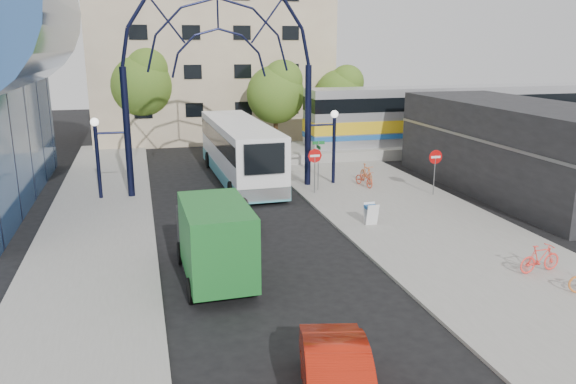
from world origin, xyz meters
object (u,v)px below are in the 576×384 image
object	(u,v)px
sandwich_board	(371,211)
black_suv	(234,213)
tree_north_a	(277,91)
tree_north_b	(143,81)
gateway_arch	(218,36)
tree_north_c	(341,92)
green_truck	(213,239)
bike_near_b	(366,174)
bike_near_a	(364,179)
do_not_enter_sign	(435,161)
city_bus	(240,150)
bike_far_b	(540,258)
train_car	(463,114)
street_name_sign	(318,155)
stop_sign	(315,160)
red_sedan	(338,381)

from	to	relation	value
sandwich_board	black_suv	size ratio (longest dim) A/B	0.25
tree_north_a	tree_north_b	xyz separation A→B (m)	(-10.00, 4.00, 0.66)
gateway_arch	tree_north_c	distance (m)	18.95
green_truck	gateway_arch	bearing A→B (deg)	78.97
black_suv	bike_near_b	xyz separation A→B (m)	(8.88, 5.56, 0.12)
black_suv	tree_north_b	bearing A→B (deg)	99.42
tree_north_c	bike_near_a	bearing A→B (deg)	-104.99
do_not_enter_sign	city_bus	xyz separation A→B (m)	(-9.52, 6.76, -0.12)
do_not_enter_sign	sandwich_board	world-z (taller)	do_not_enter_sign
sandwich_board	tree_north_b	distance (m)	26.15
tree_north_b	bike_far_b	world-z (taller)	tree_north_b
train_car	bike_near_b	bearing A→B (deg)	-143.48
do_not_enter_sign	green_truck	size ratio (longest dim) A/B	0.42
gateway_arch	street_name_sign	xyz separation A→B (m)	(5.20, -1.40, -6.43)
gateway_arch	black_suv	distance (m)	10.06
train_car	tree_north_c	world-z (taller)	tree_north_c
green_truck	sandwich_board	bearing A→B (deg)	25.90
tree_north_a	tree_north_b	size ratio (longest dim) A/B	0.88
bike_near_b	train_car	bearing A→B (deg)	37.13
gateway_arch	do_not_enter_sign	world-z (taller)	gateway_arch
tree_north_c	city_bus	distance (m)	15.62
bike_far_b	gateway_arch	bearing A→B (deg)	27.77
gateway_arch	do_not_enter_sign	size ratio (longest dim) A/B	5.50
tree_north_a	bike_far_b	world-z (taller)	tree_north_a
tree_north_c	bike_near_a	world-z (taller)	tree_north_c
do_not_enter_sign	bike_near_b	distance (m)	4.48
stop_sign	sandwich_board	bearing A→B (deg)	-82.43
sandwich_board	tree_north_c	size ratio (longest dim) A/B	0.15
tree_north_a	tree_north_c	size ratio (longest dim) A/B	1.08
tree_north_c	train_car	bearing A→B (deg)	-36.96
tree_north_c	city_bus	bearing A→B (deg)	-133.62
street_name_sign	bike_near_a	size ratio (longest dim) A/B	1.65
gateway_arch	stop_sign	distance (m)	8.37
tree_north_c	bike_near_a	size ratio (longest dim) A/B	3.83
gateway_arch	bike_near_b	xyz separation A→B (m)	(8.49, -0.52, -7.88)
do_not_enter_sign	black_suv	world-z (taller)	do_not_enter_sign
stop_sign	tree_north_c	xyz separation A→B (m)	(7.32, 15.93, 2.28)
sandwich_board	train_car	bearing A→B (deg)	48.05
red_sedan	bike_near_b	world-z (taller)	red_sedan
tree_north_a	city_bus	distance (m)	10.64
do_not_enter_sign	bike_far_b	world-z (taller)	do_not_enter_sign
green_truck	bike_far_b	size ratio (longest dim) A/B	3.39
street_name_sign	city_bus	xyz separation A→B (m)	(-3.72, 4.15, -0.27)
stop_sign	red_sedan	world-z (taller)	stop_sign
sandwich_board	city_bus	distance (m)	11.59
black_suv	bike_far_b	bearing A→B (deg)	-41.39
city_bus	bike_near_b	world-z (taller)	city_bus
green_truck	bike_near_b	distance (m)	15.58
do_not_enter_sign	train_car	distance (m)	15.03
do_not_enter_sign	black_suv	xyz separation A→B (m)	(-11.39, -2.08, -1.42)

